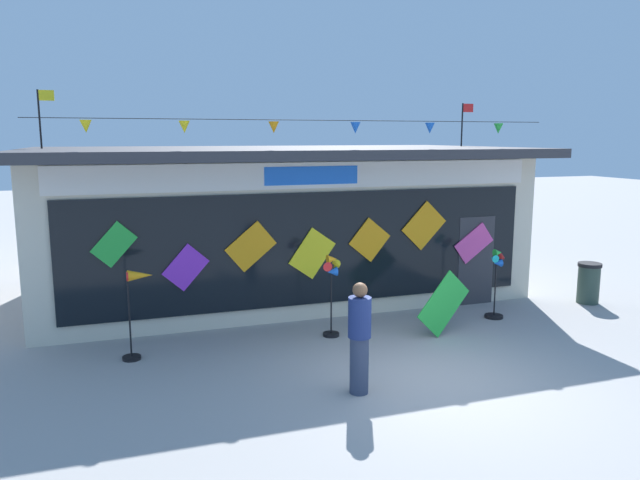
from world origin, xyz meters
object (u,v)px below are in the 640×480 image
wind_spinner_left (332,281)px  wind_spinner_center_left (496,278)px  wind_spinner_far_left (137,299)px  trash_bin (589,283)px  display_kite_on_ground (444,304)px  person_mid_plaza (359,337)px  kite_shop_building (277,219)px

wind_spinner_left → wind_spinner_center_left: 3.65m
wind_spinner_far_left → trash_bin: bearing=2.2°
wind_spinner_left → trash_bin: (6.36, 0.34, -0.62)m
display_kite_on_ground → person_mid_plaza: bearing=-142.5°
trash_bin → wind_spinner_far_left: bearing=-177.8°
wind_spinner_far_left → wind_spinner_center_left: wind_spinner_far_left is taller
wind_spinner_center_left → person_mid_plaza: (-4.15, -2.57, -0.00)m
wind_spinner_left → display_kite_on_ground: size_ratio=1.40×
person_mid_plaza → display_kite_on_ground: bearing=50.5°
wind_spinner_far_left → person_mid_plaza: person_mid_plaza is taller
wind_spinner_far_left → wind_spinner_left: wind_spinner_left is taller
person_mid_plaza → trash_bin: 7.46m
wind_spinner_center_left → wind_spinner_left: bearing=-179.8°
trash_bin → display_kite_on_ground: (-4.31, -0.95, 0.15)m
wind_spinner_center_left → person_mid_plaza: bearing=-148.2°
kite_shop_building → wind_spinner_left: bearing=-89.5°
wind_spinner_far_left → person_mid_plaza: size_ratio=0.92×
person_mid_plaza → display_kite_on_ground: 3.22m
wind_spinner_left → trash_bin: 6.40m
wind_spinner_center_left → display_kite_on_ground: bearing=-158.8°
kite_shop_building → person_mid_plaza: (-0.47, -6.43, -0.92)m
kite_shop_building → display_kite_on_ground: bearing=-65.0°
wind_spinner_center_left → display_kite_on_ground: 1.73m
wind_spinner_far_left → display_kite_on_ground: 5.61m
kite_shop_building → person_mid_plaza: 6.51m
kite_shop_building → wind_spinner_left: (0.03, -3.87, -0.68)m
person_mid_plaza → wind_spinner_center_left: bearing=44.8°
wind_spinner_left → trash_bin: size_ratio=1.71×
wind_spinner_far_left → wind_spinner_left: bearing=0.7°
person_mid_plaza → trash_bin: size_ratio=1.81×
kite_shop_building → wind_spinner_left: 3.93m
wind_spinner_center_left → trash_bin: bearing=6.9°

